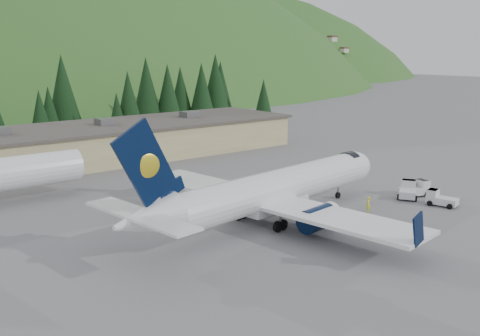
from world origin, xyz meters
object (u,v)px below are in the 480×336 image
ramp_worker (368,204)px  baggage_tug_c (439,199)px  baggage_tug_a (408,190)px  baggage_tug_b (416,189)px  airliner (273,191)px  terminal_building (74,145)px

ramp_worker → baggage_tug_c: bearing=128.7°
ramp_worker → baggage_tug_a: bearing=156.3°
baggage_tug_b → airliner: bearing=-177.8°
baggage_tug_b → baggage_tug_c: 3.99m
baggage_tug_b → terminal_building: (-22.72, 41.57, 1.84)m
terminal_building → baggage_tug_b: bearing=-61.3°
airliner → baggage_tug_b: bearing=-17.5°
airliner → terminal_building: airliner is taller
airliner → ramp_worker: 10.45m
terminal_building → airliner: bearing=-84.0°
baggage_tug_a → ramp_worker: (-8.02, -0.77, -0.00)m
airliner → baggage_tug_a: 17.86m
baggage_tug_a → baggage_tug_c: bearing=-124.2°
baggage_tug_b → baggage_tug_a: bearing=-178.1°
terminal_building → baggage_tug_a: bearing=-62.6°
baggage_tug_c → baggage_tug_b: bearing=-35.7°
baggage_tug_c → airliner: bearing=53.1°
airliner → baggage_tug_b: airliner is taller
terminal_building → ramp_worker: (13.44, -42.10, -1.81)m
baggage_tug_b → ramp_worker: baggage_tug_b is taller
baggage_tug_b → terminal_building: 47.41m
baggage_tug_a → baggage_tug_c: (-0.20, -3.95, -0.08)m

